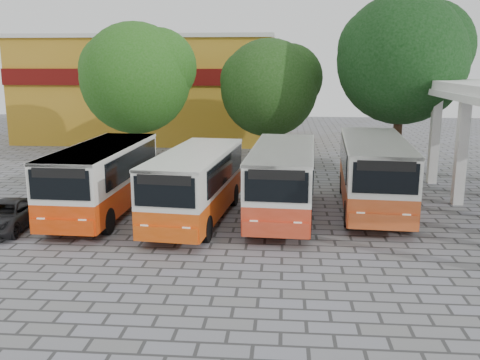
# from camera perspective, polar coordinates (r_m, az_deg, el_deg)

# --- Properties ---
(ground) EXTENTS (90.00, 90.00, 0.00)m
(ground) POSITION_cam_1_polar(r_m,az_deg,el_deg) (19.01, 4.51, -6.90)
(ground) COLOR slate
(ground) RESTS_ON ground
(shophouse_block) EXTENTS (20.40, 10.40, 8.30)m
(shophouse_block) POSITION_cam_1_polar(r_m,az_deg,el_deg) (45.32, -9.45, 9.65)
(shophouse_block) COLOR #AE7D1B
(shophouse_block) RESTS_ON ground
(bus_far_left) EXTENTS (2.70, 8.13, 2.90)m
(bus_far_left) POSITION_cam_1_polar(r_m,az_deg,el_deg) (22.99, -14.44, 0.50)
(bus_far_left) COLOR red
(bus_far_left) RESTS_ON ground
(bus_centre_left) EXTENTS (3.14, 8.02, 2.82)m
(bus_centre_left) POSITION_cam_1_polar(r_m,az_deg,el_deg) (21.46, -4.76, -0.12)
(bus_centre_left) COLOR #D2480B
(bus_centre_left) RESTS_ON ground
(bus_centre_right) EXTENTS (2.86, 8.18, 2.91)m
(bus_centre_right) POSITION_cam_1_polar(r_m,az_deg,el_deg) (22.03, 4.58, 0.36)
(bus_centre_right) COLOR red
(bus_centre_right) RESTS_ON ground
(bus_far_right) EXTENTS (3.17, 8.67, 3.07)m
(bus_far_right) POSITION_cam_1_polar(r_m,az_deg,el_deg) (23.64, 14.08, 1.08)
(bus_far_right) COLOR #C94F1F
(bus_far_right) RESTS_ON ground
(tree_left) EXTENTS (6.88, 6.55, 8.62)m
(tree_left) POSITION_cam_1_polar(r_m,az_deg,el_deg) (32.77, -10.93, 10.99)
(tree_left) COLOR #493822
(tree_left) RESTS_ON ground
(tree_middle) EXTENTS (6.16, 5.87, 7.69)m
(tree_middle) POSITION_cam_1_polar(r_m,az_deg,el_deg) (32.70, 3.24, 10.13)
(tree_middle) COLOR #483012
(tree_middle) RESTS_ON ground
(tree_right) EXTENTS (7.44, 7.08, 9.96)m
(tree_right) POSITION_cam_1_polar(r_m,az_deg,el_deg) (31.19, 17.09, 12.63)
(tree_right) COLOR #4B3120
(tree_right) RESTS_ON ground
(parked_car) EXTENTS (1.96, 4.03, 1.10)m
(parked_car) POSITION_cam_1_polar(r_m,az_deg,el_deg) (22.32, -23.66, -3.51)
(parked_car) COLOR black
(parked_car) RESTS_ON ground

